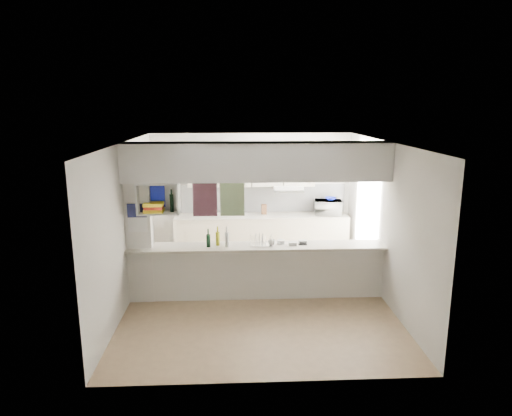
{
  "coord_description": "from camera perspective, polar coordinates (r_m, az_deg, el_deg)",
  "views": [
    {
      "loc": [
        -0.37,
        -7.14,
        3.17
      ],
      "look_at": [
        0.0,
        0.5,
        1.44
      ],
      "focal_mm": 32.0,
      "sensor_mm": 36.0,
      "label": 1
    }
  ],
  "objects": [
    {
      "name": "cup",
      "position": [
        7.46,
        1.99,
        -4.31
      ],
      "size": [
        0.12,
        0.12,
        0.09
      ],
      "primitive_type": "imported",
      "rotation": [
        0.0,
        0.0,
        -0.08
      ],
      "color": "white",
      "rests_on": "dish_rack"
    },
    {
      "name": "plastic_tubs",
      "position": [
        7.58,
        4.36,
        -4.31
      ],
      "size": [
        0.49,
        0.21,
        0.06
      ],
      "color": "silver",
      "rests_on": "breakfast_bar"
    },
    {
      "name": "dish_rack",
      "position": [
        7.51,
        0.66,
        -4.04
      ],
      "size": [
        0.37,
        0.28,
        0.2
      ],
      "rotation": [
        0.0,
        0.0,
        -0.02
      ],
      "color": "silver",
      "rests_on": "breakfast_bar"
    },
    {
      "name": "floor",
      "position": [
        7.82,
        0.15,
        -11.13
      ],
      "size": [
        4.8,
        4.8,
        0.0
      ],
      "primitive_type": "plane",
      "color": "#977757",
      "rests_on": "ground"
    },
    {
      "name": "utensil_jar",
      "position": [
        9.54,
        -3.73,
        -0.45
      ],
      "size": [
        0.1,
        0.1,
        0.14
      ],
      "primitive_type": "cylinder",
      "color": "black",
      "rests_on": "bench_top"
    },
    {
      "name": "cubby_shelf",
      "position": [
        7.33,
        -12.15,
        1.0
      ],
      "size": [
        0.65,
        0.35,
        0.5
      ],
      "color": "white",
      "rests_on": "bulkhead"
    },
    {
      "name": "kitchen_run",
      "position": [
        9.59,
        0.45,
        -1.39
      ],
      "size": [
        3.6,
        0.63,
        2.24
      ],
      "color": "beige",
      "rests_on": "floor"
    },
    {
      "name": "ceiling",
      "position": [
        7.17,
        0.16,
        8.22
      ],
      "size": [
        4.8,
        4.8,
        0.0
      ],
      "primitive_type": "plane",
      "color": "white",
      "rests_on": "wall_back"
    },
    {
      "name": "servery_partition",
      "position": [
        7.3,
        -1.2,
        0.83
      ],
      "size": [
        4.2,
        0.5,
        2.6
      ],
      "color": "silver",
      "rests_on": "floor"
    },
    {
      "name": "knife_block",
      "position": [
        9.58,
        1.01,
        -0.15
      ],
      "size": [
        0.11,
        0.09,
        0.21
      ],
      "primitive_type": "cube",
      "rotation": [
        0.0,
        0.0,
        0.07
      ],
      "color": "#4D2F1A",
      "rests_on": "bench_top"
    },
    {
      "name": "wall_left",
      "position": [
        7.58,
        -15.91,
        -2.0
      ],
      "size": [
        0.0,
        4.8,
        4.8
      ],
      "primitive_type": "plane",
      "rotation": [
        1.57,
        0.0,
        1.57
      ],
      "color": "silver",
      "rests_on": "floor"
    },
    {
      "name": "wall_right",
      "position": [
        7.78,
        15.79,
        -1.62
      ],
      "size": [
        0.0,
        4.8,
        4.8
      ],
      "primitive_type": "plane",
      "rotation": [
        1.57,
        0.0,
        -1.57
      ],
      "color": "silver",
      "rests_on": "floor"
    },
    {
      "name": "wall_back",
      "position": [
        9.73,
        -0.57,
        1.69
      ],
      "size": [
        4.2,
        0.0,
        4.2
      ],
      "primitive_type": "plane",
      "rotation": [
        1.57,
        0.0,
        0.0
      ],
      "color": "silver",
      "rests_on": "floor"
    },
    {
      "name": "microwave",
      "position": [
        9.65,
        9.01,
        0.06
      ],
      "size": [
        0.6,
        0.44,
        0.31
      ],
      "primitive_type": "imported",
      "rotation": [
        0.0,
        0.0,
        3.01
      ],
      "color": "white",
      "rests_on": "bench_top"
    },
    {
      "name": "bowl",
      "position": [
        9.65,
        9.3,
        1.15
      ],
      "size": [
        0.24,
        0.24,
        0.06
      ],
      "primitive_type": "imported",
      "color": "#0C168E",
      "rests_on": "microwave"
    },
    {
      "name": "wine_bottles",
      "position": [
        7.44,
        -4.77,
        -3.89
      ],
      "size": [
        0.37,
        0.15,
        0.33
      ],
      "color": "black",
      "rests_on": "breakfast_bar"
    }
  ]
}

